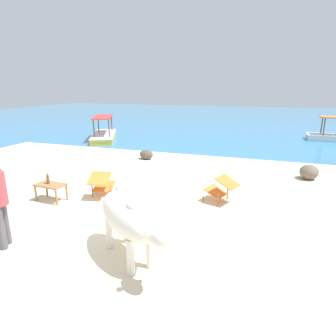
{
  "coord_description": "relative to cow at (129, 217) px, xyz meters",
  "views": [
    {
      "loc": [
        2.77,
        -4.59,
        2.85
      ],
      "look_at": [
        0.24,
        3.0,
        0.55
      ],
      "focal_mm": 30.2,
      "sensor_mm": 36.0,
      "label": 1
    }
  ],
  "objects": [
    {
      "name": "water_surface",
      "position": [
        -0.83,
        22.81,
        -0.81
      ],
      "size": [
        60.0,
        36.0,
        0.03
      ],
      "primitive_type": "cube",
      "color": "teal",
      "rests_on": "ground"
    },
    {
      "name": "shore_rock_medium",
      "position": [
        -2.41,
        6.48,
        -0.59
      ],
      "size": [
        0.7,
        0.63,
        0.38
      ],
      "primitive_type": "ellipsoid",
      "rotation": [
        0.0,
        0.0,
        2.81
      ],
      "color": "brown",
      "rests_on": "sand_beach"
    },
    {
      "name": "deck_chair_near",
      "position": [
        -1.93,
        2.33,
        -0.39
      ],
      "size": [
        0.68,
        0.86,
        0.68
      ],
      "rotation": [
        0.0,
        0.0,
        1.77
      ],
      "color": "olive",
      "rests_on": "sand_beach"
    },
    {
      "name": "boat_yellow",
      "position": [
        -6.43,
        9.95,
        -0.52
      ],
      "size": [
        2.63,
        3.81,
        1.29
      ],
      "rotation": [
        0.0,
        0.0,
        2.02
      ],
      "color": "gold",
      "rests_on": "water_surface"
    },
    {
      "name": "shore_rock_large",
      "position": [
        3.46,
        5.72,
        -0.54
      ],
      "size": [
        0.71,
        0.75,
        0.46
      ],
      "primitive_type": "ellipsoid",
      "rotation": [
        0.0,
        0.0,
        1.29
      ],
      "color": "#6B5B4C",
      "rests_on": "sand_beach"
    },
    {
      "name": "cow",
      "position": [
        0.0,
        0.0,
        0.0
      ],
      "size": [
        1.87,
        1.65,
        1.17
      ],
      "rotation": [
        0.0,
        0.0,
        5.6
      ],
      "color": "silver",
      "rests_on": "sand_beach"
    },
    {
      "name": "bottle",
      "position": [
        -3.11,
        1.7,
        -0.21
      ],
      "size": [
        0.07,
        0.07,
        0.3
      ],
      "color": "brown",
      "rests_on": "low_bench_table"
    },
    {
      "name": "deck_chair_far",
      "position": [
        1.1,
        2.96,
        -0.39
      ],
      "size": [
        0.9,
        0.76,
        0.68
      ],
      "rotation": [
        0.0,
        0.0,
        2.79
      ],
      "color": "olive",
      "rests_on": "sand_beach"
    },
    {
      "name": "sand_beach",
      "position": [
        -0.83,
        0.81,
        -0.79
      ],
      "size": [
        18.0,
        14.0,
        0.04
      ],
      "primitive_type": "cube",
      "color": "beige",
      "rests_on": "ground"
    },
    {
      "name": "low_bench_table",
      "position": [
        -3.04,
        1.69,
        -0.4
      ],
      "size": [
        0.79,
        0.5,
        0.44
      ],
      "rotation": [
        0.0,
        0.0,
        -0.08
      ],
      "color": "olive",
      "rests_on": "sand_beach"
    }
  ]
}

